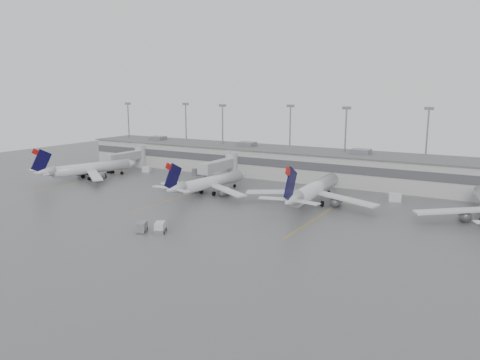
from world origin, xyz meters
The scene contains 18 objects.
ground centered at (0.00, 0.00, 0.00)m, with size 260.00×260.00×0.00m, color #555557.
terminal centered at (-0.01, 57.98, 4.17)m, with size 152.00×17.00×9.45m.
light_masts centered at (0.00, 63.75, 12.03)m, with size 142.40×8.00×20.60m.
jet_bridge_left centered at (-55.50, 45.72, 3.87)m, with size 4.00×17.20×7.00m.
jet_bridge_right centered at (-20.50, 45.72, 3.87)m, with size 4.00×17.20×7.00m.
stand_markings centered at (0.00, 24.00, 0.01)m, with size 105.25×40.00×0.01m.
jet_far_left centered at (-53.81, 25.63, 3.13)m, with size 26.52×30.19×10.06m.
jet_mid_left centered at (-13.00, 26.63, 2.95)m, with size 25.95×29.26×9.49m.
jet_mid_right centered at (12.80, 29.57, 3.39)m, with size 30.05×33.72×10.90m.
baggage_tug centered at (-3.14, -3.66, 0.74)m, with size 3.00×3.47×1.91m.
baggage_cart centered at (-6.34, -4.86, 0.94)m, with size 2.74×3.22×1.80m.
gse_uld_a centered at (-47.08, 42.92, 0.87)m, with size 2.47×1.65×1.75m, color silver.
gse_uld_b centered at (-16.93, 39.68, 0.76)m, with size 2.15×1.43×1.52m, color silver.
gse_uld_c centered at (27.77, 41.81, 0.95)m, with size 2.69×1.79×1.91m, color silver.
gse_loader centered at (-30.64, 47.05, 0.97)m, with size 1.93×3.09×1.93m, color slate.
cone_a centered at (-41.79, 31.84, 0.31)m, with size 0.39×0.39×0.62m, color orange.
cone_b centered at (-12.81, 33.69, 0.36)m, with size 0.45×0.45×0.71m, color orange.
cone_c centered at (20.59, 34.88, 0.35)m, with size 0.45×0.45×0.71m, color orange.
Camera 1 is at (49.48, -65.75, 25.10)m, focal length 35.00 mm.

